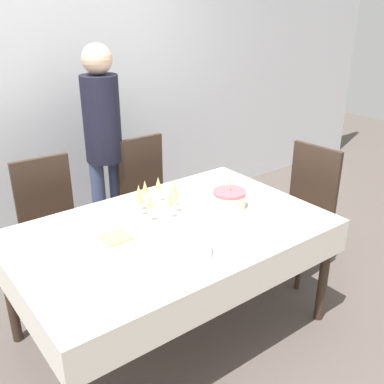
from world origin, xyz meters
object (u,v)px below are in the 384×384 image
at_px(person_standing, 103,135).
at_px(birthday_cake, 229,199).
at_px(champagne_tray, 156,200).
at_px(plate_stack_main, 189,249).
at_px(dining_chair_far_left, 51,221).
at_px(dining_chair_far_right, 148,193).
at_px(dining_chair_right_end, 304,204).

bearing_deg(person_standing, birthday_cake, -74.53).
bearing_deg(champagne_tray, plate_stack_main, -104.36).
height_order(dining_chair_far_left, dining_chair_far_right, same).
xyz_separation_m(plate_stack_main, person_standing, (0.24, 1.40, 0.25)).
bearing_deg(dining_chair_far_left, dining_chair_right_end, -28.75).
bearing_deg(dining_chair_right_end, person_standing, 134.59).
relative_size(dining_chair_far_right, champagne_tray, 2.61).
bearing_deg(plate_stack_main, dining_chair_far_left, 104.36).
distance_m(dining_chair_far_left, dining_chair_far_right, 0.80).
distance_m(dining_chair_far_right, dining_chair_right_end, 1.21).
relative_size(dining_chair_far_right, dining_chair_right_end, 1.00).
height_order(dining_chair_far_left, person_standing, person_standing).
bearing_deg(dining_chair_far_right, dining_chair_right_end, -47.24).
bearing_deg(dining_chair_right_end, dining_chair_far_left, 151.25).
distance_m(dining_chair_right_end, birthday_cake, 0.82).
height_order(dining_chair_right_end, person_standing, person_standing).
bearing_deg(dining_chair_right_end, dining_chair_far_right, 132.76).
height_order(dining_chair_far_right, birthday_cake, dining_chair_far_right).
distance_m(dining_chair_right_end, champagne_tray, 1.24).
relative_size(champagne_tray, plate_stack_main, 1.54).
xyz_separation_m(champagne_tray, plate_stack_main, (-0.13, -0.52, -0.05)).
xyz_separation_m(birthday_cake, plate_stack_main, (-0.54, -0.30, -0.03)).
xyz_separation_m(dining_chair_far_right, birthday_cake, (0.05, -0.90, 0.26)).
bearing_deg(plate_stack_main, dining_chair_right_end, 13.00).
distance_m(champagne_tray, plate_stack_main, 0.54).
bearing_deg(birthday_cake, plate_stack_main, -151.49).
relative_size(birthday_cake, champagne_tray, 0.56).
relative_size(plate_stack_main, person_standing, 0.14).
distance_m(dining_chair_far_right, person_standing, 0.58).
relative_size(dining_chair_right_end, birthday_cake, 4.62).
xyz_separation_m(dining_chair_far_right, plate_stack_main, (-0.49, -1.20, 0.23)).
bearing_deg(birthday_cake, dining_chair_right_end, 0.64).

